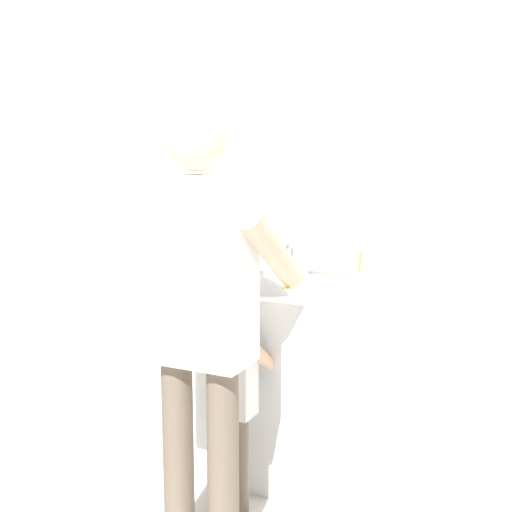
{
  "coord_description": "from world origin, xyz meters",
  "views": [
    {
      "loc": [
        1.22,
        -2.43,
        1.55
      ],
      "look_at": [
        0.0,
        0.15,
        1.05
      ],
      "focal_mm": 47.26,
      "sensor_mm": 36.0,
      "label": 1
    }
  ],
  "objects_px": {
    "child_toddler": "(230,383)",
    "soap_bottle": "(205,268)",
    "toothbrush_cup": "(356,283)",
    "adult_parent": "(200,297)"
  },
  "relations": [
    {
      "from": "soap_bottle",
      "to": "adult_parent",
      "type": "bearing_deg",
      "value": -61.58
    },
    {
      "from": "soap_bottle",
      "to": "adult_parent",
      "type": "distance_m",
      "value": 0.77
    },
    {
      "from": "child_toddler",
      "to": "adult_parent",
      "type": "relative_size",
      "value": 0.57
    },
    {
      "from": "soap_bottle",
      "to": "adult_parent",
      "type": "xyz_separation_m",
      "value": [
        0.37,
        -0.68,
        0.04
      ]
    },
    {
      "from": "soap_bottle",
      "to": "child_toddler",
      "type": "xyz_separation_m",
      "value": [
        0.32,
        -0.36,
        -0.39
      ]
    },
    {
      "from": "soap_bottle",
      "to": "toothbrush_cup",
      "type": "bearing_deg",
      "value": 3.07
    },
    {
      "from": "toothbrush_cup",
      "to": "soap_bottle",
      "type": "bearing_deg",
      "value": -176.93
    },
    {
      "from": "soap_bottle",
      "to": "child_toddler",
      "type": "distance_m",
      "value": 0.62
    },
    {
      "from": "soap_bottle",
      "to": "child_toddler",
      "type": "bearing_deg",
      "value": -48.77
    },
    {
      "from": "child_toddler",
      "to": "soap_bottle",
      "type": "bearing_deg",
      "value": 131.23
    }
  ]
}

